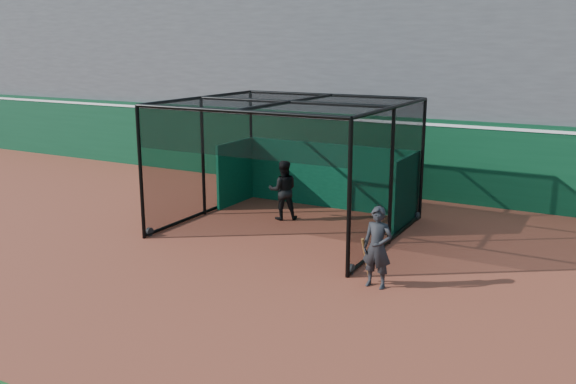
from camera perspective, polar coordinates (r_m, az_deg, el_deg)
The scene contains 6 objects.
ground at distance 13.24m, azimuth -7.95°, elevation -7.21°, with size 120.00×120.00×0.00m, color brown.
outfield_wall at distance 20.14m, azimuth 6.45°, elevation 3.80°, with size 50.00×0.50×2.50m.
grandstand at distance 23.39m, azimuth 10.27°, elevation 12.86°, with size 50.00×7.85×8.95m.
batting_cage at distance 15.67m, azimuth 0.15°, elevation 2.41°, with size 5.57×5.14×3.29m.
batter at distance 16.63m, azimuth -0.47°, elevation 0.18°, with size 0.80×0.62×1.64m, color black.
on_deck_player at distance 12.09m, azimuth 8.35°, elevation -5.16°, with size 0.63×0.42×1.64m.
Camera 1 is at (7.47, -9.89, 4.66)m, focal length 38.00 mm.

